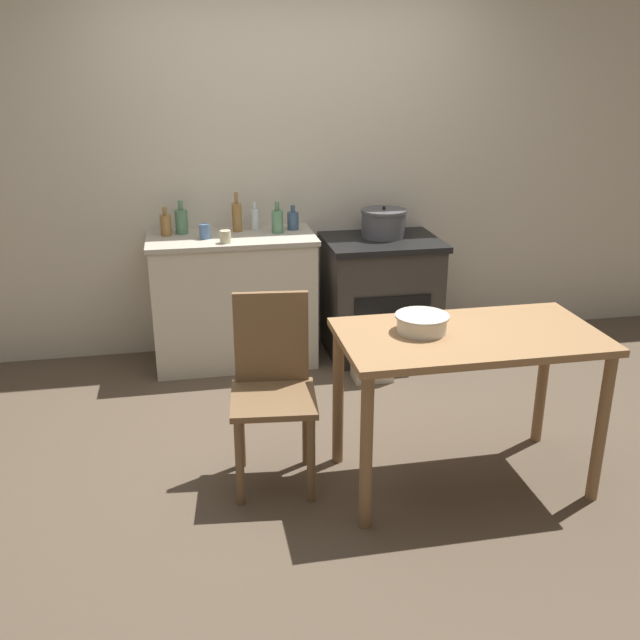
{
  "coord_description": "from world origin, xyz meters",
  "views": [
    {
      "loc": [
        -0.73,
        -3.27,
        1.98
      ],
      "look_at": [
        0.0,
        0.44,
        0.57
      ],
      "focal_mm": 40.0,
      "sensor_mm": 36.0,
      "label": 1
    }
  ],
  "objects_px": {
    "bottle_mid_left": "(277,221)",
    "work_table": "(468,356)",
    "chair": "(273,384)",
    "mixing_bowl_large": "(422,322)",
    "cup_right": "(225,237)",
    "stove": "(380,296)",
    "bottle_center_right": "(255,219)",
    "bottle_center": "(166,225)",
    "cup_mid_right": "(205,231)",
    "bottle_left": "(181,221)",
    "bottle_far_left": "(237,216)",
    "flour_sack": "(373,356)",
    "bottle_center_left": "(292,220)",
    "stock_pot": "(383,223)"
  },
  "relations": [
    {
      "from": "bottle_mid_left",
      "to": "work_table",
      "type": "bearing_deg",
      "value": -69.24
    },
    {
      "from": "work_table",
      "to": "chair",
      "type": "distance_m",
      "value": 0.93
    },
    {
      "from": "mixing_bowl_large",
      "to": "cup_right",
      "type": "distance_m",
      "value": 1.66
    },
    {
      "from": "mixing_bowl_large",
      "to": "cup_right",
      "type": "relative_size",
      "value": 3.18
    },
    {
      "from": "stove",
      "to": "bottle_center_right",
      "type": "height_order",
      "value": "bottle_center_right"
    },
    {
      "from": "bottle_center",
      "to": "cup_mid_right",
      "type": "relative_size",
      "value": 1.98
    },
    {
      "from": "bottle_center_right",
      "to": "bottle_left",
      "type": "bearing_deg",
      "value": -177.02
    },
    {
      "from": "bottle_far_left",
      "to": "flour_sack",
      "type": "bearing_deg",
      "value": -37.24
    },
    {
      "from": "bottle_left",
      "to": "cup_mid_right",
      "type": "bearing_deg",
      "value": -49.39
    },
    {
      "from": "chair",
      "to": "bottle_left",
      "type": "distance_m",
      "value": 1.71
    },
    {
      "from": "cup_right",
      "to": "bottle_mid_left",
      "type": "bearing_deg",
      "value": 30.45
    },
    {
      "from": "chair",
      "to": "stove",
      "type": "bearing_deg",
      "value": 63.01
    },
    {
      "from": "work_table",
      "to": "bottle_far_left",
      "type": "relative_size",
      "value": 4.67
    },
    {
      "from": "mixing_bowl_large",
      "to": "bottle_center",
      "type": "distance_m",
      "value": 2.08
    },
    {
      "from": "bottle_center_left",
      "to": "cup_right",
      "type": "xyz_separation_m",
      "value": [
        -0.47,
        -0.28,
        -0.02
      ]
    },
    {
      "from": "stock_pot",
      "to": "bottle_center",
      "type": "xyz_separation_m",
      "value": [
        -1.45,
        0.06,
        0.04
      ]
    },
    {
      "from": "work_table",
      "to": "bottle_center",
      "type": "relative_size",
      "value": 6.43
    },
    {
      "from": "flour_sack",
      "to": "bottle_center",
      "type": "relative_size",
      "value": 1.69
    },
    {
      "from": "flour_sack",
      "to": "stock_pot",
      "type": "relative_size",
      "value": 1.02
    },
    {
      "from": "work_table",
      "to": "bottle_center_left",
      "type": "relative_size",
      "value": 7.37
    },
    {
      "from": "bottle_center_left",
      "to": "cup_right",
      "type": "height_order",
      "value": "bottle_center_left"
    },
    {
      "from": "cup_right",
      "to": "flour_sack",
      "type": "bearing_deg",
      "value": -18.58
    },
    {
      "from": "bottle_far_left",
      "to": "bottle_center_left",
      "type": "bearing_deg",
      "value": -3.14
    },
    {
      "from": "bottle_center_left",
      "to": "bottle_center",
      "type": "xyz_separation_m",
      "value": [
        -0.83,
        -0.01,
        0.01
      ]
    },
    {
      "from": "bottle_center_left",
      "to": "cup_mid_right",
      "type": "xyz_separation_m",
      "value": [
        -0.59,
        -0.14,
        -0.02
      ]
    },
    {
      "from": "bottle_far_left",
      "to": "chair",
      "type": "bearing_deg",
      "value": -89.42
    },
    {
      "from": "bottle_center",
      "to": "bottle_mid_left",
      "type": "bearing_deg",
      "value": -4.73
    },
    {
      "from": "bottle_far_left",
      "to": "cup_right",
      "type": "bearing_deg",
      "value": -108.44
    },
    {
      "from": "work_table",
      "to": "mixing_bowl_large",
      "type": "distance_m",
      "value": 0.28
    },
    {
      "from": "stove",
      "to": "bottle_left",
      "type": "bearing_deg",
      "value": 173.27
    },
    {
      "from": "cup_mid_right",
      "to": "bottle_center",
      "type": "bearing_deg",
      "value": 151.71
    },
    {
      "from": "mixing_bowl_large",
      "to": "bottle_center",
      "type": "height_order",
      "value": "bottle_center"
    },
    {
      "from": "bottle_center_right",
      "to": "cup_right",
      "type": "distance_m",
      "value": 0.4
    },
    {
      "from": "flour_sack",
      "to": "bottle_center",
      "type": "bearing_deg",
      "value": 155.6
    },
    {
      "from": "bottle_left",
      "to": "bottle_center",
      "type": "xyz_separation_m",
      "value": [
        -0.1,
        -0.03,
        -0.01
      ]
    },
    {
      "from": "stove",
      "to": "bottle_mid_left",
      "type": "distance_m",
      "value": 0.89
    },
    {
      "from": "chair",
      "to": "bottle_left",
      "type": "xyz_separation_m",
      "value": [
        -0.38,
        1.6,
        0.47
      ]
    },
    {
      "from": "stove",
      "to": "cup_mid_right",
      "type": "distance_m",
      "value": 1.29
    },
    {
      "from": "bottle_far_left",
      "to": "bottle_center_left",
      "type": "distance_m",
      "value": 0.37
    },
    {
      "from": "mixing_bowl_large",
      "to": "bottle_far_left",
      "type": "height_order",
      "value": "bottle_far_left"
    },
    {
      "from": "stock_pot",
      "to": "bottle_center_right",
      "type": "height_order",
      "value": "bottle_center_right"
    },
    {
      "from": "flour_sack",
      "to": "bottle_center_right",
      "type": "relative_size",
      "value": 1.71
    },
    {
      "from": "chair",
      "to": "cup_mid_right",
      "type": "distance_m",
      "value": 1.52
    },
    {
      "from": "bottle_left",
      "to": "bottle_center_right",
      "type": "relative_size",
      "value": 1.17
    },
    {
      "from": "work_table",
      "to": "bottle_center",
      "type": "bearing_deg",
      "value": 127.65
    },
    {
      "from": "chair",
      "to": "bottle_center_right",
      "type": "xyz_separation_m",
      "value": [
        0.11,
        1.63,
        0.45
      ]
    },
    {
      "from": "work_table",
      "to": "flour_sack",
      "type": "bearing_deg",
      "value": 95.69
    },
    {
      "from": "flour_sack",
      "to": "bottle_mid_left",
      "type": "height_order",
      "value": "bottle_mid_left"
    },
    {
      "from": "bottle_far_left",
      "to": "bottle_mid_left",
      "type": "relative_size",
      "value": 1.26
    },
    {
      "from": "chair",
      "to": "bottle_center_left",
      "type": "relative_size",
      "value": 5.65
    }
  ]
}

